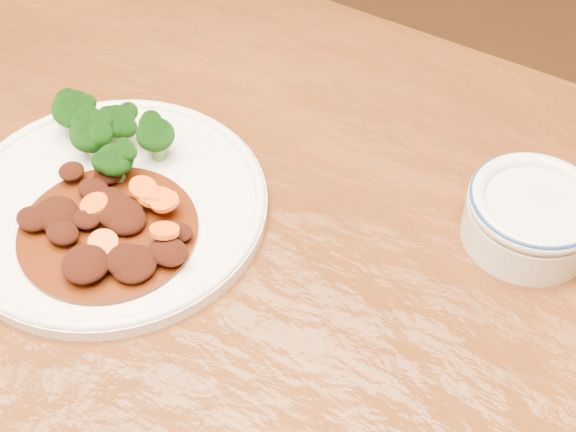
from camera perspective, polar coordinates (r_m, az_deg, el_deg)
The scene contains 5 objects.
dining_table at distance 0.68m, azimuth -9.98°, elevation -11.38°, with size 1.53×0.96×0.75m.
dinner_plate at distance 0.68m, azimuth -12.44°, elevation 0.82°, with size 0.26×0.26×0.02m.
broccoli_florets at distance 0.71m, azimuth -12.81°, elevation 5.98°, with size 0.12×0.07×0.04m.
mince_stew at distance 0.65m, azimuth -12.77°, elevation -0.65°, with size 0.15×0.14×0.03m.
dip_bowl at distance 0.66m, azimuth 16.95°, elevation 0.12°, with size 0.11×0.11×0.05m.
Camera 1 is at (0.27, -0.24, 1.25)m, focal length 50.00 mm.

